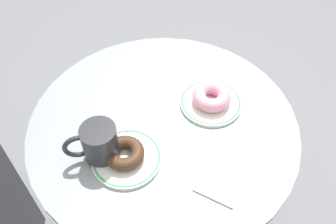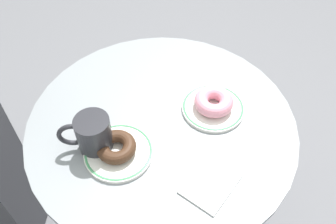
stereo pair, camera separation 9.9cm
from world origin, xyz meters
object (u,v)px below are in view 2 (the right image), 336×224
at_px(plate_right, 213,108).
at_px(plate_left, 119,152).
at_px(paper_napkin, 210,184).
at_px(coffee_mug, 92,134).
at_px(cafe_table, 163,169).
at_px(donut_pink_frosted, 214,102).
at_px(donut_chocolate, 116,147).

bearing_deg(plate_right, plate_left, 176.55).
relative_size(paper_napkin, coffee_mug, 1.04).
xyz_separation_m(cafe_table, donut_pink_frosted, (0.14, -0.04, 0.27)).
bearing_deg(donut_chocolate, paper_napkin, -55.29).
bearing_deg(donut_chocolate, coffee_mug, 125.68).
distance_m(donut_pink_frosted, paper_napkin, 0.24).
bearing_deg(donut_pink_frosted, cafe_table, 164.41).
height_order(cafe_table, donut_pink_frosted, donut_pink_frosted).
height_order(donut_pink_frosted, paper_napkin, donut_pink_frosted).
height_order(donut_chocolate, coffee_mug, coffee_mug).
height_order(plate_right, paper_napkin, plate_right).
relative_size(cafe_table, plate_left, 4.40).
relative_size(donut_chocolate, paper_napkin, 0.76).
distance_m(plate_left, donut_chocolate, 0.02).
distance_m(cafe_table, donut_chocolate, 0.31).
xyz_separation_m(donut_pink_frosted, coffee_mug, (-0.33, 0.07, 0.02)).
height_order(plate_right, coffee_mug, coffee_mug).
height_order(plate_left, coffee_mug, coffee_mug).
bearing_deg(plate_left, donut_pink_frosted, -3.45).
relative_size(cafe_table, donut_pink_frosted, 7.17).
relative_size(plate_left, paper_napkin, 1.33).
bearing_deg(donut_chocolate, plate_right, -3.94).
bearing_deg(plate_left, cafe_table, 9.00).
bearing_deg(cafe_table, donut_pink_frosted, -15.59).
height_order(cafe_table, plate_left, plate_left).
height_order(plate_right, donut_pink_frosted, donut_pink_frosted).
relative_size(plate_right, donut_chocolate, 1.73).
xyz_separation_m(cafe_table, coffee_mug, (-0.18, 0.03, 0.29)).
xyz_separation_m(plate_left, donut_chocolate, (-0.00, 0.00, 0.02)).
bearing_deg(donut_pink_frosted, plate_left, 176.55).
distance_m(plate_left, donut_pink_frosted, 0.29).
bearing_deg(donut_pink_frosted, donut_chocolate, 176.06).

